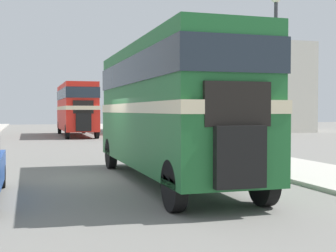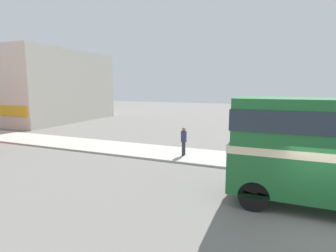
{
  "view_description": "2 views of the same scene",
  "coord_description": "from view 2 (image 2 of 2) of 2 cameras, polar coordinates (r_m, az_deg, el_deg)",
  "views": [
    {
      "loc": [
        -2.4,
        -14.75,
        2.13
      ],
      "look_at": [
        1.59,
        -1.53,
        1.67
      ],
      "focal_mm": 50.0,
      "sensor_mm": 36.0,
      "label": 1
    },
    {
      "loc": [
        -8.86,
        1.74,
        4.43
      ],
      "look_at": [
        1.59,
        6.02,
        2.73
      ],
      "focal_mm": 28.0,
      "sensor_mm": 36.0,
      "label": 2
    }
  ],
  "objects": [
    {
      "name": "ground_plane",
      "position": [
        10.06,
        31.47,
        -18.89
      ],
      "size": [
        120.0,
        120.0,
        0.0
      ],
      "primitive_type": "plane",
      "color": "slate"
    },
    {
      "name": "pedestrian_walking",
      "position": [
        16.46,
        3.43,
        -2.97
      ],
      "size": [
        0.36,
        0.36,
        1.8
      ],
      "color": "#282833",
      "rests_on": "sidewalk_right"
    },
    {
      "name": "sidewalk_right",
      "position": [
        16.3,
        27.79,
        -7.98
      ],
      "size": [
        3.5,
        120.0,
        0.12
      ],
      "color": "#B7B2A8",
      "rests_on": "ground_plane"
    },
    {
      "name": "shop_building_block",
      "position": [
        38.42,
        -25.15,
        7.75
      ],
      "size": [
        14.73,
        11.19,
        8.8
      ],
      "color": "beige",
      "rests_on": "ground_plane"
    }
  ]
}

